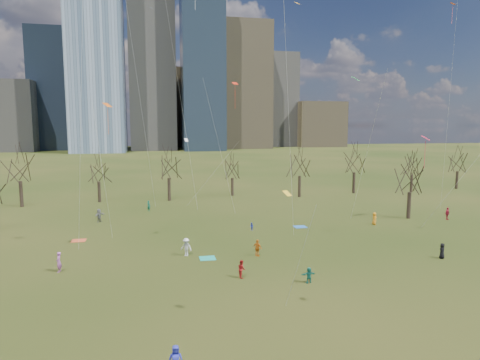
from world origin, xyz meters
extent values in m
plane|color=black|center=(0.00, 0.00, 0.00)|extent=(500.00, 500.00, 0.00)
cube|color=slate|center=(-35.00, 190.00, 59.00)|extent=(26.00, 26.00, 118.00)
cube|color=slate|center=(-8.00, 205.00, 47.50)|extent=(24.00, 24.00, 95.00)
cube|color=#384C66|center=(18.00, 195.00, 52.50)|extent=(22.00, 22.00, 105.00)
cube|color=#726347|center=(45.00, 215.00, 36.00)|extent=(28.00, 28.00, 72.00)
cube|color=#384C66|center=(-60.00, 220.00, 32.50)|extent=(25.00, 25.00, 65.00)
cube|color=slate|center=(70.00, 230.00, 29.00)|extent=(22.00, 22.00, 58.00)
cube|color=#726347|center=(5.00, 240.00, 24.00)|extent=(30.00, 30.00, 48.00)
cube|color=slate|center=(-85.00, 210.00, 18.00)|extent=(35.00, 30.00, 36.00)
cube|color=#726347|center=(95.00, 225.00, 14.00)|extent=(30.00, 28.00, 28.00)
cylinder|color=black|center=(-31.00, 39.00, 2.14)|extent=(0.55, 0.55, 4.28)
cylinder|color=black|center=(-19.00, 41.00, 1.80)|extent=(0.52, 0.52, 3.60)
cylinder|color=black|center=(-7.00, 40.00, 2.02)|extent=(0.54, 0.54, 4.05)
cylinder|color=black|center=(5.00, 43.00, 1.69)|extent=(0.51, 0.51, 3.38)
cylinder|color=black|center=(17.00, 39.00, 1.98)|extent=(0.54, 0.54, 3.96)
cylinder|color=black|center=(29.00, 41.00, 2.07)|extent=(0.54, 0.54, 4.14)
cylinder|color=black|center=(41.00, 40.00, 1.75)|extent=(0.52, 0.52, 3.51)
cylinder|color=black|center=(53.00, 42.00, 1.87)|extent=(0.53, 0.53, 3.74)
cylinder|color=black|center=(26.00, 18.00, 1.91)|extent=(0.53, 0.53, 3.83)
cube|color=teal|center=(-4.73, 5.40, 0.01)|extent=(1.60, 1.50, 0.03)
cube|color=#2561B1|center=(8.99, 16.25, 0.01)|extent=(1.60, 1.50, 0.03)
cube|color=#CB4C28|center=(-18.49, 15.07, 0.01)|extent=(1.60, 1.50, 0.03)
imported|color=#272BAA|center=(-9.03, -14.25, 0.80)|extent=(0.80, 0.54, 1.60)
imported|color=#A11718|center=(-2.51, -0.66, 0.79)|extent=(0.67, 0.82, 1.58)
imported|color=orange|center=(0.36, 5.02, 0.87)|extent=(0.99, 1.06, 1.75)
imported|color=#17685B|center=(2.80, -3.08, 0.69)|extent=(1.31, 0.53, 1.37)
imported|color=black|center=(18.33, 0.54, 0.78)|extent=(0.80, 0.91, 1.57)
imported|color=#A954A5|center=(-18.50, 4.20, 0.93)|extent=(0.52, 0.72, 1.86)
imported|color=#2635A8|center=(2.27, 15.63, 0.51)|extent=(0.55, 0.61, 1.02)
imported|color=silver|center=(-6.74, 6.70, 0.92)|extent=(1.37, 1.23, 1.85)
imported|color=#A51730|center=(30.93, 16.16, 0.88)|extent=(1.11, 0.84, 1.76)
imported|color=slate|center=(-17.24, 24.65, 0.93)|extent=(1.47, 1.71, 1.86)
imported|color=orange|center=(19.16, 15.39, 0.85)|extent=(0.54, 0.83, 1.69)
imported|color=#176853|center=(-10.57, 31.10, 0.83)|extent=(0.71, 0.71, 1.67)
plane|color=#DA5712|center=(-14.26, 10.16, 15.35)|extent=(1.31, 1.31, 0.47)
cylinder|color=silver|center=(-14.58, 6.75, 8.38)|extent=(0.67, 6.84, 13.96)
cylinder|color=#DA5712|center=(-14.26, 10.16, 13.70)|extent=(0.04, 0.04, 2.70)
plane|color=#F4A326|center=(5.01, 7.29, 25.64)|extent=(0.89, 0.85, 0.32)
cylinder|color=silver|center=(3.53, 5.03, 13.52)|extent=(2.98, 4.54, 24.24)
plane|color=red|center=(20.63, 7.40, 11.85)|extent=(1.33, 1.34, 0.49)
cylinder|color=silver|center=(22.31, 4.40, 6.62)|extent=(3.39, 6.01, 10.46)
cylinder|color=red|center=(20.63, 7.40, 9.97)|extent=(0.04, 0.04, 3.15)
cylinder|color=silver|center=(-15.60, 1.88, 15.12)|extent=(3.02, 9.06, 27.44)
cylinder|color=silver|center=(-6.02, 20.17, 16.15)|extent=(4.63, 6.59, 29.50)
cylinder|color=white|center=(-3.71, 23.45, 29.66)|extent=(0.04, 0.04, 2.10)
plane|color=green|center=(14.89, 13.72, 19.03)|extent=(1.36, 1.35, 0.52)
cylinder|color=silver|center=(14.38, 9.19, 10.21)|extent=(1.04, 9.08, 17.63)
plane|color=blue|center=(-9.53, 27.10, 29.52)|extent=(1.25, 1.25, 0.31)
cylinder|color=silver|center=(-11.10, 23.05, 15.46)|extent=(3.15, 8.11, 28.12)
plane|color=red|center=(1.03, 20.13, 18.76)|extent=(1.08, 1.01, 0.39)
cylinder|color=silver|center=(-1.41, 17.38, 10.08)|extent=(4.92, 5.52, 17.37)
cylinder|color=red|center=(1.03, 20.13, 16.97)|extent=(0.04, 0.04, 3.00)
plane|color=gold|center=(-1.57, -10.20, 8.96)|extent=(0.76, 0.72, 0.31)
cylinder|color=silver|center=(-1.42, -12.30, 5.18)|extent=(0.31, 4.22, 7.56)
plane|color=#FF5D6D|center=(30.34, 16.91, 29.56)|extent=(0.85, 0.90, 0.31)
cylinder|color=silver|center=(28.84, 14.50, 15.48)|extent=(3.03, 4.84, 28.16)
cylinder|color=#FF5D6D|center=(30.34, 16.91, 28.14)|extent=(0.04, 0.04, 2.40)
plane|color=white|center=(-4.88, 27.29, 11.16)|extent=(0.78, 0.64, 0.48)
cylinder|color=silver|center=(-1.84, 22.98, 6.28)|extent=(6.09, 8.65, 9.78)
camera|label=1|loc=(-10.05, -35.99, 13.25)|focal=32.00mm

